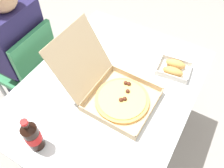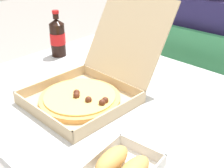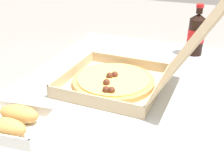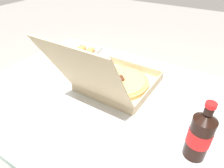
% 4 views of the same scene
% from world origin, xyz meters
% --- Properties ---
extents(dining_table, '(1.17, 0.92, 0.71)m').
position_xyz_m(dining_table, '(0.00, 0.00, 0.63)').
color(dining_table, silver).
rests_on(dining_table, ground_plane).
extents(chair, '(0.41, 0.41, 0.83)m').
position_xyz_m(chair, '(0.01, 0.70, 0.48)').
color(chair, '#338451').
rests_on(chair, ground_plane).
extents(diner_person, '(0.36, 0.41, 1.15)m').
position_xyz_m(diner_person, '(0.01, 0.75, 0.69)').
color(diner_person, '#333847').
rests_on(diner_person, ground_plane).
extents(pizza_box_open, '(0.35, 0.51, 0.34)m').
position_xyz_m(pizza_box_open, '(-0.05, -0.07, 0.75)').
color(pizza_box_open, tan).
rests_on(pizza_box_open, dining_table).
extents(bread_side_box, '(0.17, 0.21, 0.06)m').
position_xyz_m(bread_side_box, '(0.30, -0.28, 0.73)').
color(bread_side_box, white).
rests_on(bread_side_box, dining_table).
extents(cola_bottle, '(0.07, 0.07, 0.22)m').
position_xyz_m(cola_bottle, '(-0.47, 0.11, 0.80)').
color(cola_bottle, black).
rests_on(cola_bottle, dining_table).
extents(paper_menu, '(0.25, 0.21, 0.00)m').
position_xyz_m(paper_menu, '(0.31, 0.22, 0.71)').
color(paper_menu, white).
rests_on(paper_menu, dining_table).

